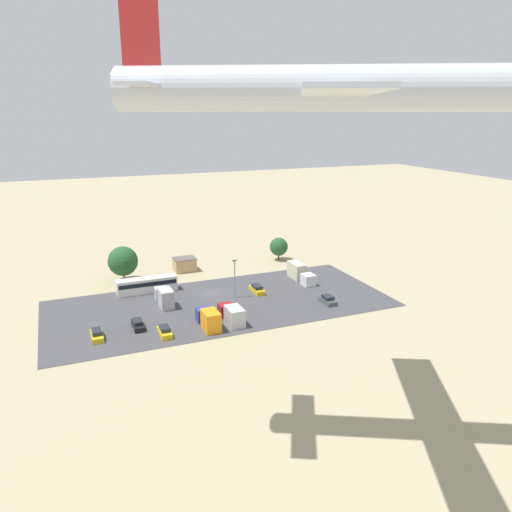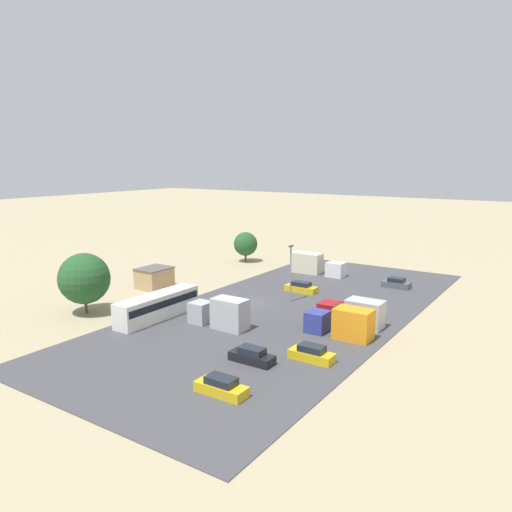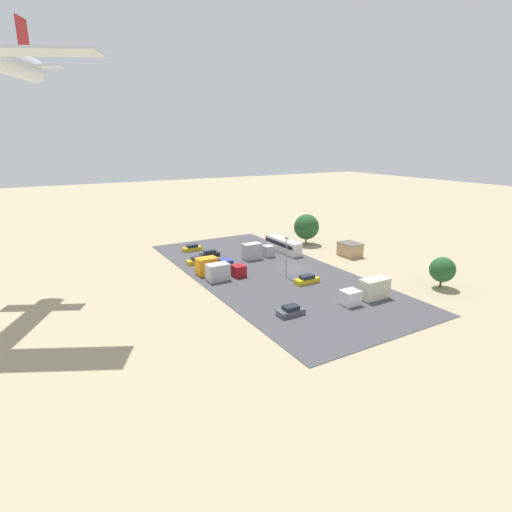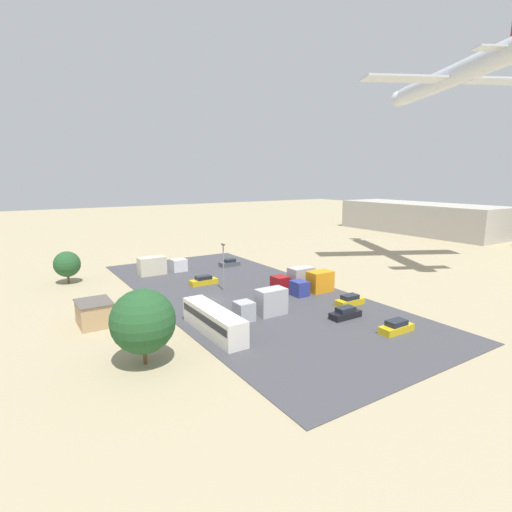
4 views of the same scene
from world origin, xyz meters
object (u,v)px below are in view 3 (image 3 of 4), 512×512
parked_truck_1 (368,291)px  parked_truck_2 (224,272)px  parked_car_0 (307,280)px  parked_car_3 (192,248)px  shed_building (350,249)px  parked_truck_0 (256,251)px  bus (283,245)px  parked_car_4 (210,254)px  parked_car_2 (197,261)px  parked_car_1 (291,311)px  parked_truck_3 (212,266)px

parked_truck_1 → parked_truck_2: size_ratio=1.21×
parked_car_0 → parked_car_3: parked_car_0 is taller
parked_car_0 → shed_building: bearing=116.6°
parked_car_3 → parked_truck_0: size_ratio=0.61×
parked_car_0 → bus: bearing=157.7°
parked_car_4 → parked_truck_2: bearing=166.0°
parked_car_2 → parked_car_3: bearing=-15.7°
parked_car_1 → parked_truck_1: size_ratio=0.44×
parked_truck_0 → parked_truck_3: (-4.65, 12.79, -0.09)m
parked_truck_0 → parked_car_4: bearing=-127.1°
bus → parked_truck_3: parked_truck_3 is taller
parked_car_2 → bus: bearing=-93.0°
parked_car_1 → parked_car_3: parked_car_1 is taller
parked_truck_1 → parked_truck_2: 26.44m
parked_car_3 → parked_car_1: bearing=-0.9°
shed_building → parked_car_4: bearing=61.3°
shed_building → parked_truck_0: size_ratio=0.68×
shed_building → parked_truck_0: 21.32m
parked_truck_2 → parked_truck_3: parked_truck_3 is taller
parked_car_4 → parked_truck_2: (-15.38, 3.83, 0.83)m
bus → parked_car_3: (11.40, 18.32, -1.01)m
parked_truck_2 → parked_truck_0: bearing=126.0°
parked_car_0 → parked_car_1: parked_car_1 is taller
parked_car_0 → parked_truck_0: (18.64, -0.13, 0.98)m
parked_car_3 → parked_truck_3: parked_truck_3 is taller
parked_car_1 → bus: bearing=-32.0°
bus → parked_truck_1: bearing=81.5°
parked_truck_0 → parked_truck_1: size_ratio=0.80×
parked_truck_3 → parked_truck_0: bearing=110.0°
parked_car_3 → parked_truck_0: bearing=37.4°
parked_car_4 → bus: bearing=-105.6°
parked_truck_1 → parked_truck_3: 30.24m
parked_car_0 → parked_car_4: (25.07, 8.38, -0.01)m
parked_car_4 → parked_truck_0: 10.70m
bus → parked_car_2: bus is taller
parked_car_0 → parked_truck_0: 18.67m
parked_car_0 → parked_car_3: bearing=-162.6°
parked_car_1 → parked_car_2: (31.56, 2.20, -0.00)m
shed_building → parked_truck_2: (-0.11, 31.73, -0.01)m
parked_truck_3 → parked_car_1: bearing=4.8°
bus → parked_car_0: bus is taller
parked_truck_3 → parked_truck_1: bearing=32.6°
parked_car_0 → parked_car_4: 26.43m
parked_car_4 → parked_truck_1: (-36.55, -12.01, 0.93)m
parked_car_1 → parked_truck_2: 19.81m
parked_truck_1 → bus: bearing=-8.5°
parked_car_2 → parked_car_0: bearing=-149.2°
parked_truck_0 → parked_truck_3: bearing=-70.0°
parked_car_2 → parked_truck_1: 36.88m
bus → parked_car_1: size_ratio=2.91×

